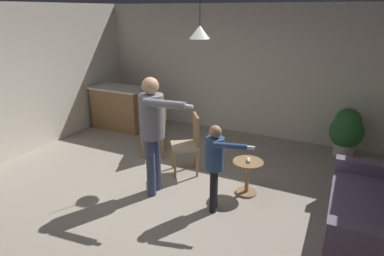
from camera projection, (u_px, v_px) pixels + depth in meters
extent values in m
plane|color=#9E9384|center=(164.00, 199.00, 4.75)|extent=(7.68, 7.68, 0.00)
cube|color=silver|center=(240.00, 71.00, 7.00)|extent=(6.40, 0.10, 2.70)
cube|color=silver|center=(1.00, 85.00, 5.63)|extent=(0.10, 6.40, 2.70)
cube|color=slate|center=(366.00, 220.00, 3.90)|extent=(0.88, 1.45, 0.45)
cube|color=slate|center=(366.00, 183.00, 4.56)|extent=(0.85, 0.19, 0.63)
cylinder|color=#99754C|center=(338.00, 196.00, 4.78)|extent=(0.05, 0.05, 0.06)
cube|color=olive|center=(120.00, 109.00, 7.47)|extent=(1.20, 0.60, 0.91)
cube|color=beige|center=(119.00, 88.00, 7.31)|extent=(1.26, 0.66, 0.04)
cylinder|color=#99754C|center=(248.00, 162.00, 4.73)|extent=(0.44, 0.44, 0.03)
cylinder|color=#99754C|center=(247.00, 178.00, 4.82)|extent=(0.06, 0.06, 0.49)
cylinder|color=#99754C|center=(246.00, 192.00, 4.90)|extent=(0.31, 0.31, 0.03)
cylinder|color=#384260|center=(156.00, 163.00, 4.88)|extent=(0.13, 0.13, 0.87)
cylinder|color=#384260|center=(151.00, 168.00, 4.71)|extent=(0.13, 0.13, 0.87)
cylinder|color=slate|center=(152.00, 116.00, 4.54)|extent=(0.35, 0.35, 0.62)
sphere|color=tan|center=(150.00, 86.00, 4.40)|extent=(0.24, 0.24, 0.24)
cylinder|color=slate|center=(158.00, 115.00, 4.73)|extent=(0.10, 0.10, 0.58)
cylinder|color=slate|center=(164.00, 104.00, 4.18)|extent=(0.59, 0.16, 0.10)
cube|color=white|center=(188.00, 106.00, 4.08)|extent=(0.13, 0.05, 0.04)
cylinder|color=black|center=(215.00, 187.00, 4.46)|extent=(0.09, 0.09, 0.61)
cylinder|color=black|center=(213.00, 192.00, 4.35)|extent=(0.09, 0.09, 0.61)
cylinder|color=navy|center=(215.00, 154.00, 4.23)|extent=(0.24, 0.24, 0.43)
sphere|color=#9E7556|center=(215.00, 132.00, 4.13)|extent=(0.17, 0.17, 0.17)
cylinder|color=navy|center=(216.00, 151.00, 4.36)|extent=(0.07, 0.07, 0.41)
cylinder|color=navy|center=(230.00, 146.00, 4.00)|extent=(0.41, 0.17, 0.07)
cube|color=white|center=(250.00, 148.00, 3.95)|extent=(0.13, 0.07, 0.04)
cylinder|color=#99754C|center=(197.00, 164.00, 5.32)|extent=(0.04, 0.04, 0.45)
cylinder|color=#99754C|center=(194.00, 155.00, 5.65)|extent=(0.04, 0.04, 0.45)
cylinder|color=#99754C|center=(175.00, 165.00, 5.26)|extent=(0.04, 0.04, 0.45)
cylinder|color=#99754C|center=(173.00, 156.00, 5.60)|extent=(0.04, 0.04, 0.45)
cube|color=tan|center=(185.00, 146.00, 5.37)|extent=(0.59, 0.59, 0.05)
cube|color=#99754C|center=(196.00, 130.00, 5.31)|extent=(0.25, 0.33, 0.50)
cylinder|color=#99754C|center=(162.00, 147.00, 5.98)|extent=(0.04, 0.04, 0.45)
cylinder|color=#99754C|center=(165.00, 140.00, 6.32)|extent=(0.04, 0.04, 0.45)
cylinder|color=#99754C|center=(143.00, 146.00, 6.00)|extent=(0.04, 0.04, 0.45)
cylinder|color=#99754C|center=(146.00, 139.00, 6.34)|extent=(0.04, 0.04, 0.45)
cube|color=tan|center=(154.00, 130.00, 6.07)|extent=(0.55, 0.55, 0.05)
cube|color=#99754C|center=(163.00, 116.00, 5.97)|extent=(0.18, 0.36, 0.50)
cylinder|color=#B7B2AD|center=(343.00, 149.00, 6.10)|extent=(0.35, 0.35, 0.27)
sphere|color=#2D6B33|center=(346.00, 132.00, 5.98)|extent=(0.60, 0.60, 0.60)
sphere|color=#2D6B33|center=(348.00, 121.00, 5.91)|extent=(0.45, 0.45, 0.45)
cube|color=white|center=(249.00, 160.00, 4.72)|extent=(0.07, 0.13, 0.04)
cone|color=silver|center=(200.00, 32.00, 5.01)|extent=(0.32, 0.32, 0.20)
cylinder|color=black|center=(200.00, 13.00, 4.92)|extent=(0.01, 0.01, 0.36)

